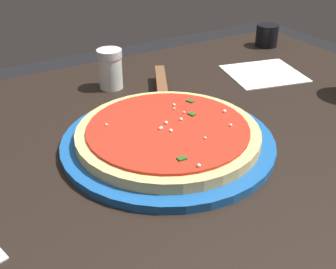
{
  "coord_description": "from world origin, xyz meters",
  "views": [
    {
      "loc": [
        0.31,
        0.51,
        1.1
      ],
      "look_at": [
        0.03,
        0.03,
        0.78
      ],
      "focal_mm": 47.5,
      "sensor_mm": 36.0,
      "label": 1
    }
  ],
  "objects_px": {
    "serving_plate": "(168,143)",
    "pizza_server": "(162,92)",
    "pizza": "(168,133)",
    "cup_small_sauce": "(267,35)",
    "parmesan_shaker": "(110,69)",
    "napkin_folded_right": "(264,74)"
  },
  "relations": [
    {
      "from": "cup_small_sauce",
      "to": "serving_plate",
      "type": "bearing_deg",
      "value": 32.85
    },
    {
      "from": "cup_small_sauce",
      "to": "parmesan_shaker",
      "type": "relative_size",
      "value": 0.69
    },
    {
      "from": "pizza",
      "to": "cup_small_sauce",
      "type": "distance_m",
      "value": 0.51
    },
    {
      "from": "pizza_server",
      "to": "napkin_folded_right",
      "type": "relative_size",
      "value": 1.52
    },
    {
      "from": "serving_plate",
      "to": "cup_small_sauce",
      "type": "height_order",
      "value": "cup_small_sauce"
    },
    {
      "from": "pizza",
      "to": "parmesan_shaker",
      "type": "xyz_separation_m",
      "value": [
        -0.02,
        -0.24,
        0.02
      ]
    },
    {
      "from": "cup_small_sauce",
      "to": "napkin_folded_right",
      "type": "height_order",
      "value": "cup_small_sauce"
    },
    {
      "from": "serving_plate",
      "to": "pizza_server",
      "type": "relative_size",
      "value": 1.44
    },
    {
      "from": "serving_plate",
      "to": "pizza",
      "type": "relative_size",
      "value": 1.17
    },
    {
      "from": "pizza_server",
      "to": "cup_small_sauce",
      "type": "relative_size",
      "value": 4.24
    },
    {
      "from": "serving_plate",
      "to": "pizza_server",
      "type": "xyz_separation_m",
      "value": [
        -0.07,
        -0.14,
        0.01
      ]
    },
    {
      "from": "pizza",
      "to": "parmesan_shaker",
      "type": "relative_size",
      "value": 3.61
    },
    {
      "from": "napkin_folded_right",
      "to": "parmesan_shaker",
      "type": "xyz_separation_m",
      "value": [
        0.29,
        -0.09,
        0.04
      ]
    },
    {
      "from": "serving_plate",
      "to": "pizza",
      "type": "xyz_separation_m",
      "value": [
        -0.0,
        0.0,
        0.02
      ]
    },
    {
      "from": "pizza",
      "to": "pizza_server",
      "type": "distance_m",
      "value": 0.16
    },
    {
      "from": "serving_plate",
      "to": "pizza",
      "type": "distance_m",
      "value": 0.02
    },
    {
      "from": "napkin_folded_right",
      "to": "pizza_server",
      "type": "bearing_deg",
      "value": 1.39
    },
    {
      "from": "cup_small_sauce",
      "to": "napkin_folded_right",
      "type": "relative_size",
      "value": 0.36
    },
    {
      "from": "pizza",
      "to": "napkin_folded_right",
      "type": "height_order",
      "value": "pizza"
    },
    {
      "from": "serving_plate",
      "to": "pizza_server",
      "type": "distance_m",
      "value": 0.16
    },
    {
      "from": "pizza",
      "to": "cup_small_sauce",
      "type": "bearing_deg",
      "value": -147.14
    },
    {
      "from": "parmesan_shaker",
      "to": "pizza_server",
      "type": "bearing_deg",
      "value": 118.25
    }
  ]
}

